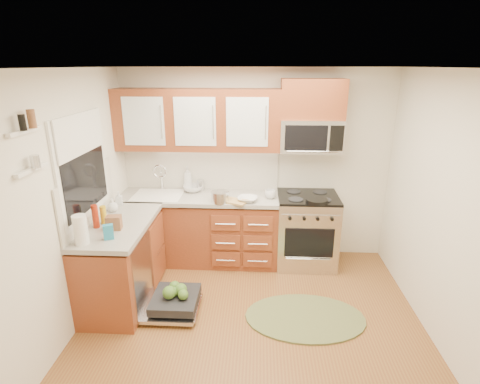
# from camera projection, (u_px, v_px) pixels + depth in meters

# --- Properties ---
(floor) EXTENTS (3.50, 3.50, 0.00)m
(floor) POSITION_uv_depth(u_px,v_px,m) (251.00, 332.00, 3.72)
(floor) COLOR brown
(floor) RESTS_ON ground
(ceiling) EXTENTS (3.50, 3.50, 0.00)m
(ceiling) POSITION_uv_depth(u_px,v_px,m) (254.00, 68.00, 2.92)
(ceiling) COLOR white
(ceiling) RESTS_ON ground
(wall_back) EXTENTS (3.50, 0.04, 2.50)m
(wall_back) POSITION_uv_depth(u_px,v_px,m) (255.00, 166.00, 4.97)
(wall_back) COLOR silver
(wall_back) RESTS_ON ground
(wall_front) EXTENTS (3.50, 0.04, 2.50)m
(wall_front) POSITION_uv_depth(u_px,v_px,m) (244.00, 367.00, 1.67)
(wall_front) COLOR silver
(wall_front) RESTS_ON ground
(wall_left) EXTENTS (0.04, 3.50, 2.50)m
(wall_left) POSITION_uv_depth(u_px,v_px,m) (61.00, 212.00, 3.41)
(wall_left) COLOR silver
(wall_left) RESTS_ON ground
(wall_right) EXTENTS (0.04, 3.50, 2.50)m
(wall_right) POSITION_uv_depth(u_px,v_px,m) (455.00, 220.00, 3.23)
(wall_right) COLOR silver
(wall_right) RESTS_ON ground
(base_cabinet_back) EXTENTS (2.05, 0.60, 0.85)m
(base_cabinet_back) POSITION_uv_depth(u_px,v_px,m) (200.00, 230.00, 4.99)
(base_cabinet_back) COLOR brown
(base_cabinet_back) RESTS_ON ground
(base_cabinet_left) EXTENTS (0.60, 1.25, 0.85)m
(base_cabinet_left) POSITION_uv_depth(u_px,v_px,m) (122.00, 264.00, 4.15)
(base_cabinet_left) COLOR brown
(base_cabinet_left) RESTS_ON ground
(countertop_back) EXTENTS (2.07, 0.64, 0.05)m
(countertop_back) POSITION_uv_depth(u_px,v_px,m) (199.00, 197.00, 4.83)
(countertop_back) COLOR #A4A196
(countertop_back) RESTS_ON base_cabinet_back
(countertop_left) EXTENTS (0.64, 1.27, 0.05)m
(countertop_left) POSITION_uv_depth(u_px,v_px,m) (119.00, 225.00, 4.00)
(countertop_left) COLOR #A4A196
(countertop_left) RESTS_ON base_cabinet_left
(backsplash_back) EXTENTS (2.05, 0.02, 0.57)m
(backsplash_back) POSITION_uv_depth(u_px,v_px,m) (201.00, 168.00, 5.01)
(backsplash_back) COLOR beige
(backsplash_back) RESTS_ON ground
(backsplash_left) EXTENTS (0.02, 1.25, 0.57)m
(backsplash_left) POSITION_uv_depth(u_px,v_px,m) (88.00, 197.00, 3.92)
(backsplash_left) COLOR beige
(backsplash_left) RESTS_ON ground
(upper_cabinets) EXTENTS (2.05, 0.35, 0.75)m
(upper_cabinets) POSITION_uv_depth(u_px,v_px,m) (197.00, 120.00, 4.64)
(upper_cabinets) COLOR brown
(upper_cabinets) RESTS_ON ground
(cabinet_over_mw) EXTENTS (0.76, 0.35, 0.47)m
(cabinet_over_mw) POSITION_uv_depth(u_px,v_px,m) (313.00, 99.00, 4.49)
(cabinet_over_mw) COLOR brown
(cabinet_over_mw) RESTS_ON ground
(range) EXTENTS (0.76, 0.64, 0.95)m
(range) POSITION_uv_depth(u_px,v_px,m) (306.00, 230.00, 4.89)
(range) COLOR silver
(range) RESTS_ON ground
(microwave) EXTENTS (0.76, 0.38, 0.40)m
(microwave) POSITION_uv_depth(u_px,v_px,m) (311.00, 135.00, 4.60)
(microwave) COLOR silver
(microwave) RESTS_ON ground
(sink) EXTENTS (0.62, 0.50, 0.26)m
(sink) POSITION_uv_depth(u_px,v_px,m) (159.00, 204.00, 4.87)
(sink) COLOR white
(sink) RESTS_ON ground
(dishwasher) EXTENTS (0.70, 0.60, 0.20)m
(dishwasher) POSITION_uv_depth(u_px,v_px,m) (172.00, 303.00, 4.02)
(dishwasher) COLOR silver
(dishwasher) RESTS_ON ground
(window) EXTENTS (0.03, 1.05, 1.05)m
(window) POSITION_uv_depth(u_px,v_px,m) (83.00, 166.00, 3.78)
(window) COLOR white
(window) RESTS_ON ground
(window_blind) EXTENTS (0.02, 0.96, 0.40)m
(window_blind) POSITION_uv_depth(u_px,v_px,m) (80.00, 134.00, 3.67)
(window_blind) COLOR white
(window_blind) RESTS_ON ground
(shelf_upper) EXTENTS (0.04, 0.40, 0.03)m
(shelf_upper) POSITION_uv_depth(u_px,v_px,m) (25.00, 131.00, 2.82)
(shelf_upper) COLOR white
(shelf_upper) RESTS_ON ground
(shelf_lower) EXTENTS (0.04, 0.40, 0.03)m
(shelf_lower) POSITION_uv_depth(u_px,v_px,m) (32.00, 169.00, 2.91)
(shelf_lower) COLOR white
(shelf_lower) RESTS_ON ground
(rug) EXTENTS (1.45, 1.17, 0.02)m
(rug) POSITION_uv_depth(u_px,v_px,m) (305.00, 317.00, 3.92)
(rug) COLOR olive
(rug) RESTS_ON ground
(skillet) EXTENTS (0.29, 0.29, 0.05)m
(skillet) POSITION_uv_depth(u_px,v_px,m) (317.00, 201.00, 4.49)
(skillet) COLOR black
(skillet) RESTS_ON range
(stock_pot) EXTENTS (0.23, 0.23, 0.13)m
(stock_pot) POSITION_uv_depth(u_px,v_px,m) (220.00, 197.00, 4.58)
(stock_pot) COLOR silver
(stock_pot) RESTS_ON countertop_back
(cutting_board) EXTENTS (0.37, 0.31, 0.02)m
(cutting_board) POSITION_uv_depth(u_px,v_px,m) (235.00, 201.00, 4.59)
(cutting_board) COLOR tan
(cutting_board) RESTS_ON countertop_back
(canister) EXTENTS (0.11, 0.11, 0.15)m
(canister) POSITION_uv_depth(u_px,v_px,m) (201.00, 185.00, 5.00)
(canister) COLOR silver
(canister) RESTS_ON countertop_back
(paper_towel_roll) EXTENTS (0.16, 0.16, 0.29)m
(paper_towel_roll) POSITION_uv_depth(u_px,v_px,m) (81.00, 230.00, 3.48)
(paper_towel_roll) COLOR white
(paper_towel_roll) RESTS_ON countertop_left
(mustard_bottle) EXTENTS (0.08, 0.08, 0.20)m
(mustard_bottle) POSITION_uv_depth(u_px,v_px,m) (103.00, 215.00, 3.94)
(mustard_bottle) COLOR gold
(mustard_bottle) RESTS_ON countertop_left
(red_bottle) EXTENTS (0.08, 0.08, 0.25)m
(red_bottle) POSITION_uv_depth(u_px,v_px,m) (95.00, 216.00, 3.84)
(red_bottle) COLOR #A1240D
(red_bottle) RESTS_ON countertop_left
(wooden_box) EXTENTS (0.16, 0.12, 0.15)m
(wooden_box) POSITION_uv_depth(u_px,v_px,m) (114.00, 223.00, 3.81)
(wooden_box) COLOR brown
(wooden_box) RESTS_ON countertop_left
(blue_carton) EXTENTS (0.11, 0.09, 0.15)m
(blue_carton) POSITION_uv_depth(u_px,v_px,m) (108.00, 232.00, 3.59)
(blue_carton) COLOR teal
(blue_carton) RESTS_ON countertop_left
(bowl_a) EXTENTS (0.28, 0.28, 0.06)m
(bowl_a) POSITION_uv_depth(u_px,v_px,m) (248.00, 199.00, 4.60)
(bowl_a) COLOR #999999
(bowl_a) RESTS_ON countertop_back
(bowl_b) EXTENTS (0.33, 0.33, 0.08)m
(bowl_b) POSITION_uv_depth(u_px,v_px,m) (193.00, 188.00, 4.96)
(bowl_b) COLOR #999999
(bowl_b) RESTS_ON countertop_back
(cup) EXTENTS (0.18, 0.18, 0.11)m
(cup) POSITION_uv_depth(u_px,v_px,m) (271.00, 194.00, 4.70)
(cup) COLOR #999999
(cup) RESTS_ON countertop_back
(soap_bottle_a) EXTENTS (0.13, 0.13, 0.32)m
(soap_bottle_a) POSITION_uv_depth(u_px,v_px,m) (188.00, 178.00, 5.01)
(soap_bottle_a) COLOR #999999
(soap_bottle_a) RESTS_ON countertop_back
(soap_bottle_b) EXTENTS (0.09, 0.09, 0.17)m
(soap_bottle_b) POSITION_uv_depth(u_px,v_px,m) (119.00, 198.00, 4.47)
(soap_bottle_b) COLOR #999999
(soap_bottle_b) RESTS_ON countertop_left
(soap_bottle_c) EXTENTS (0.16, 0.16, 0.16)m
(soap_bottle_c) POSITION_uv_depth(u_px,v_px,m) (112.00, 205.00, 4.27)
(soap_bottle_c) COLOR #999999
(soap_bottle_c) RESTS_ON countertop_left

